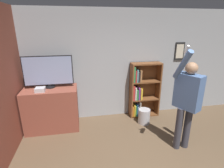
{
  "coord_description": "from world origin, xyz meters",
  "views": [
    {
      "loc": [
        -1.02,
        -1.46,
        2.3
      ],
      "look_at": [
        -0.43,
        1.71,
        1.22
      ],
      "focal_mm": 28.0,
      "sensor_mm": 36.0,
      "label": 1
    }
  ],
  "objects_px": {
    "waste_bin": "(144,116)",
    "television": "(48,71)",
    "game_console": "(40,90)",
    "bookshelf": "(141,91)",
    "person": "(187,99)"
  },
  "relations": [
    {
      "from": "game_console",
      "to": "waste_bin",
      "type": "relative_size",
      "value": 0.54
    },
    {
      "from": "game_console",
      "to": "television",
      "type": "bearing_deg",
      "value": 55.9
    },
    {
      "from": "person",
      "to": "game_console",
      "type": "bearing_deg",
      "value": -137.96
    },
    {
      "from": "game_console",
      "to": "bookshelf",
      "type": "bearing_deg",
      "value": 8.66
    },
    {
      "from": "waste_bin",
      "to": "television",
      "type": "bearing_deg",
      "value": 172.42
    },
    {
      "from": "television",
      "to": "waste_bin",
      "type": "distance_m",
      "value": 2.48
    },
    {
      "from": "person",
      "to": "television",
      "type": "bearing_deg",
      "value": -143.64
    },
    {
      "from": "television",
      "to": "bookshelf",
      "type": "relative_size",
      "value": 0.74
    },
    {
      "from": "bookshelf",
      "to": "waste_bin",
      "type": "height_order",
      "value": "bookshelf"
    },
    {
      "from": "game_console",
      "to": "person",
      "type": "xyz_separation_m",
      "value": [
        2.73,
        -1.06,
        0.02
      ]
    },
    {
      "from": "television",
      "to": "game_console",
      "type": "height_order",
      "value": "television"
    },
    {
      "from": "television",
      "to": "game_console",
      "type": "xyz_separation_m",
      "value": [
        -0.16,
        -0.24,
        -0.33
      ]
    },
    {
      "from": "game_console",
      "to": "waste_bin",
      "type": "xyz_separation_m",
      "value": [
        2.33,
        -0.05,
        -0.84
      ]
    },
    {
      "from": "bookshelf",
      "to": "person",
      "type": "bearing_deg",
      "value": -76.51
    },
    {
      "from": "television",
      "to": "waste_bin",
      "type": "relative_size",
      "value": 2.89
    }
  ]
}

